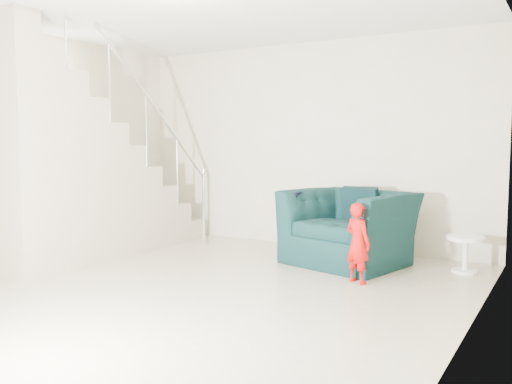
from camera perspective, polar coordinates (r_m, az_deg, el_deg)
floor at (r=5.15m, az=-8.40°, el=-10.45°), size 5.50×5.50×0.00m
back_wall at (r=7.30m, az=5.20°, el=4.93°), size 5.00×0.00×5.00m
left_wall at (r=6.82m, az=-25.18°, el=4.43°), size 0.00×5.50×5.50m
right_wall at (r=3.90m, az=21.34°, el=4.33°), size 0.00×5.50×5.50m
armchair at (r=6.29m, az=9.72°, el=-3.71°), size 1.52×1.40×0.83m
toddler at (r=5.45m, az=10.66°, el=-5.29°), size 0.34×0.29×0.80m
side_table at (r=6.21m, az=21.17°, el=-5.53°), size 0.39×0.39×0.39m
staircase at (r=6.77m, az=-18.80°, el=1.23°), size 1.02×3.03×3.62m
cushion at (r=6.53m, az=10.91°, el=-1.27°), size 0.42×0.20×0.42m
throw at (r=6.46m, az=5.06°, el=-2.46°), size 0.05×0.52×0.58m
phone at (r=5.36m, az=11.35°, el=-2.27°), size 0.03×0.05×0.10m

